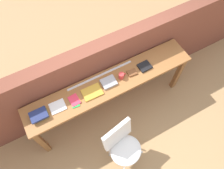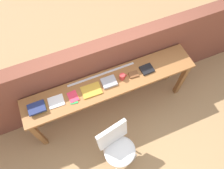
# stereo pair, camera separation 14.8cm
# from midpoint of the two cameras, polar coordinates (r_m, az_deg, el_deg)

# --- Properties ---
(ground_plane) EXTENTS (40.00, 40.00, 0.00)m
(ground_plane) POSITION_cam_midpoint_polar(r_m,az_deg,el_deg) (3.72, 2.67, -9.94)
(ground_plane) COLOR tan
(brick_wall_back) EXTENTS (6.00, 0.20, 1.32)m
(brick_wall_back) POSITION_cam_midpoint_polar(r_m,az_deg,el_deg) (3.38, -1.31, 3.29)
(brick_wall_back) COLOR brown
(brick_wall_back) RESTS_ON ground
(sideboard) EXTENTS (2.50, 0.44, 0.88)m
(sideboard) POSITION_cam_midpoint_polar(r_m,az_deg,el_deg) (3.15, 0.99, -0.74)
(sideboard) COLOR #996033
(sideboard) RESTS_ON ground
(chair_white_moulded) EXTENTS (0.52, 0.53, 0.89)m
(chair_white_moulded) POSITION_cam_midpoint_polar(r_m,az_deg,el_deg) (3.07, 2.80, -15.74)
(chair_white_moulded) COLOR white
(chair_white_moulded) RESTS_ON ground
(book_stack_leftmost) EXTENTS (0.23, 0.16, 0.07)m
(book_stack_leftmost) POSITION_cam_midpoint_polar(r_m,az_deg,el_deg) (2.95, -17.54, -5.96)
(book_stack_leftmost) COLOR olive
(book_stack_leftmost) RESTS_ON sideboard
(magazine_cycling) EXTENTS (0.21, 0.18, 0.01)m
(magazine_cycling) POSITION_cam_midpoint_polar(r_m,az_deg,el_deg) (2.96, -13.01, -4.40)
(magazine_cycling) COLOR white
(magazine_cycling) RESTS_ON sideboard
(pamphlet_pile_colourful) EXTENTS (0.15, 0.20, 0.01)m
(pamphlet_pile_colourful) POSITION_cam_midpoint_polar(r_m,az_deg,el_deg) (2.95, -8.65, -3.23)
(pamphlet_pile_colourful) COLOR #3399D8
(pamphlet_pile_colourful) RESTS_ON sideboard
(book_open_centre) EXTENTS (0.27, 0.20, 0.02)m
(book_open_centre) POSITION_cam_midpoint_polar(r_m,az_deg,el_deg) (2.96, -3.97, -1.59)
(book_open_centre) COLOR gold
(book_open_centre) RESTS_ON sideboard
(book_grey_hardcover) EXTENTS (0.21, 0.17, 0.04)m
(book_grey_hardcover) POSITION_cam_midpoint_polar(r_m,az_deg,el_deg) (3.01, 0.60, 0.62)
(book_grey_hardcover) COLOR #9E9EA3
(book_grey_hardcover) RESTS_ON sideboard
(mug) EXTENTS (0.11, 0.08, 0.09)m
(mug) POSITION_cam_midpoint_polar(r_m,az_deg,el_deg) (3.03, 4.12, 2.03)
(mug) COLOR red
(mug) RESTS_ON sideboard
(leather_journal_brown) EXTENTS (0.14, 0.11, 0.02)m
(leather_journal_brown) POSITION_cam_midpoint_polar(r_m,az_deg,el_deg) (3.10, 7.00, 2.56)
(leather_journal_brown) COLOR brown
(leather_journal_brown) RESTS_ON sideboard
(book_repair_rightmost) EXTENTS (0.18, 0.16, 0.03)m
(book_repair_rightmost) POSITION_cam_midpoint_polar(r_m,az_deg,el_deg) (3.17, 10.42, 3.89)
(book_repair_rightmost) COLOR black
(book_repair_rightmost) RESTS_ON sideboard
(ruler_metal_back_edge) EXTENTS (1.01, 0.03, 0.00)m
(ruler_metal_back_edge) POSITION_cam_midpoint_polar(r_m,az_deg,el_deg) (3.09, -1.43, 2.61)
(ruler_metal_back_edge) COLOR silver
(ruler_metal_back_edge) RESTS_ON sideboard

